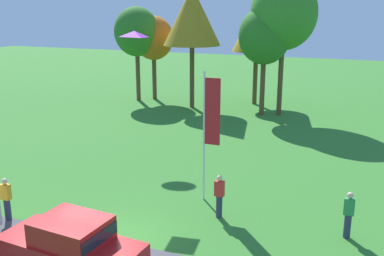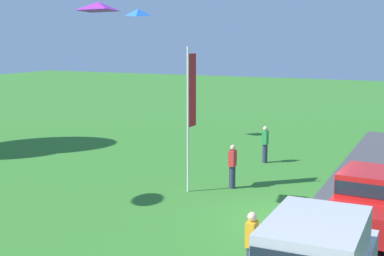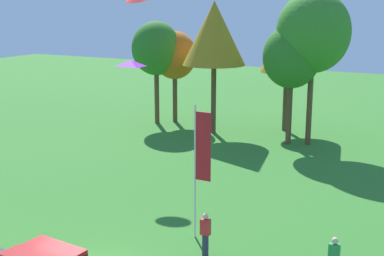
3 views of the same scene
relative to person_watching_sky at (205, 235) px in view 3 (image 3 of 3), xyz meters
The scene contains 9 objects.
person_watching_sky is the anchor object (origin of this frame).
tree_center_back 23.29m from the person_watching_sky, 126.11° to the left, with size 3.71×3.71×7.82m.
tree_lone_near 23.47m from the person_watching_sky, 122.53° to the left, with size 3.35×3.35×7.06m.
tree_left_of_center 20.31m from the person_watching_sky, 114.90° to the left, with size 4.41×4.41×9.31m.
tree_right_of_center 21.66m from the person_watching_sky, 100.52° to the left, with size 3.90×3.90×8.22m.
tree_far_left 17.90m from the person_watching_sky, 97.98° to the left, with size 3.71×3.71×7.82m.
tree_far_right 18.75m from the person_watching_sky, 93.91° to the left, with size 4.70×4.70×9.93m.
flag_banner 3.03m from the person_watching_sky, 123.81° to the left, with size 0.71×0.08×5.42m.
kite_diamond_mid_center 7.99m from the person_watching_sky, 152.08° to the left, with size 1.04×1.04×0.27m, color purple.
Camera 3 is at (10.99, -13.10, 9.20)m, focal length 50.00 mm.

